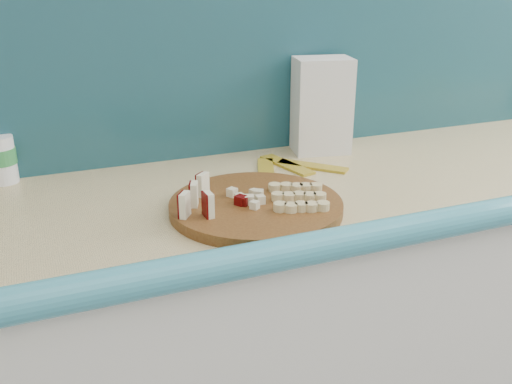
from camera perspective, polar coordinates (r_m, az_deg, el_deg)
name	(u,v)px	position (r m, az deg, el deg)	size (l,w,h in m)	color
kitchen_counter	(405,319)	(1.68, 14.66, -12.21)	(2.20, 0.63, 0.91)	white
backsplash	(367,49)	(1.66, 11.05, 13.84)	(2.20, 0.02, 0.50)	teal
cutting_board	(256,206)	(1.16, 0.00, -1.43)	(0.35, 0.35, 0.02)	#49270F
apple_wedges	(197,197)	(1.12, -5.92, -0.48)	(0.09, 0.14, 0.05)	beige
apple_chunks	(245,197)	(1.15, -1.10, -0.55)	(0.05, 0.06, 0.02)	beige
banana_slices	(299,197)	(1.16, 4.27, -0.48)	(0.14, 0.15, 0.02)	#CCB87D
flour_bag	(322,106)	(1.52, 6.58, 8.57)	(0.14, 0.10, 0.25)	silver
canister	(1,159)	(1.42, -24.13, 3.06)	(0.07, 0.07, 0.11)	white
banana_peel	(289,167)	(1.41, 3.28, 2.48)	(0.24, 0.20, 0.01)	yellow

